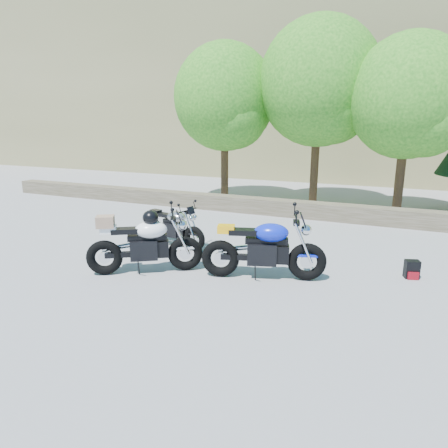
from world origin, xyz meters
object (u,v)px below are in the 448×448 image
Objects in this scene: backpack at (412,270)px; blue_bike at (264,249)px; silver_bike at (174,227)px; white_bike at (144,243)px.

blue_bike is at bearing -174.02° from backpack.
blue_bike is at bearing -11.08° from silver_bike.
white_bike is at bearing -177.62° from backpack.
silver_bike is 0.94× the size of white_bike.
white_bike is at bearing -65.98° from silver_bike.
silver_bike is 0.81× the size of blue_bike.
white_bike reaches higher than backpack.
blue_bike is (2.62, -1.10, 0.11)m from silver_bike.
white_bike is (0.38, -1.75, 0.15)m from silver_bike.
white_bike reaches higher than silver_bike.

